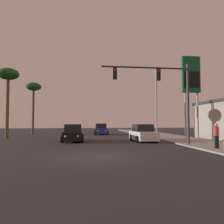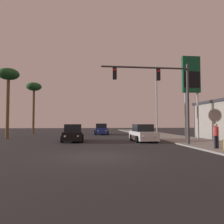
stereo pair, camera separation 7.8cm
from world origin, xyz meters
The scene contains 11 objects.
ground_plane centered at (0.00, 0.00, 0.00)m, with size 120.00×120.00×0.00m, color #28282B.
sidewalk_right centered at (9.50, 10.00, 0.06)m, with size 5.00×60.00×0.12m.
car_white centered at (4.87, 8.82, 0.76)m, with size 2.04×4.34×1.68m.
car_black centered at (-1.92, 9.72, 0.76)m, with size 2.04×4.33×1.68m.
car_blue centered at (1.63, 21.53, 0.76)m, with size 2.04×4.33×1.68m.
traffic_light_mast centered at (5.52, 4.73, 4.72)m, with size 7.13×0.36×6.50m.
street_lamp centered at (8.21, 15.08, 5.12)m, with size 1.74×0.24×9.00m.
gas_station_sign centered at (10.79, 10.56, 6.62)m, with size 2.00×0.42×9.00m.
pedestrian_on_sidewalk centered at (8.06, 1.80, 1.03)m, with size 0.34×0.32×1.67m.
palm_tree_mid centered at (-9.03, 24.00, 7.16)m, with size 2.40×2.40×8.25m.
palm_tree_near centered at (-9.55, 14.00, 6.99)m, with size 2.40×2.40×8.06m.
Camera 2 is at (-0.60, -12.00, 1.87)m, focal length 35.00 mm.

